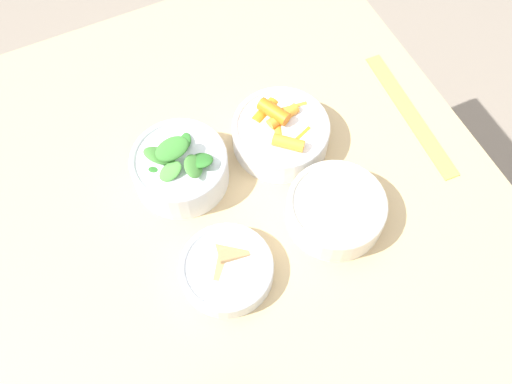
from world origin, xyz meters
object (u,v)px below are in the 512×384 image
at_px(bowl_beans_hotdog, 336,210).
at_px(bowl_cookies, 227,269).
at_px(bowl_greens, 180,167).
at_px(ruler, 410,114).
at_px(bowl_carrots, 281,132).

height_order(bowl_beans_hotdog, bowl_cookies, bowl_beans_hotdog).
bearing_deg(bowl_greens, bowl_cookies, -0.09).
height_order(bowl_beans_hotdog, ruler, bowl_beans_hotdog).
height_order(bowl_greens, ruler, bowl_greens).
relative_size(bowl_greens, bowl_cookies, 1.10).
bearing_deg(ruler, bowl_cookies, -72.27).
bearing_deg(bowl_cookies, ruler, 107.73).
xyz_separation_m(bowl_beans_hotdog, ruler, (-0.12, 0.22, -0.02)).
bearing_deg(bowl_carrots, ruler, 78.83).
bearing_deg(bowl_beans_hotdog, bowl_cookies, -86.24).
bearing_deg(bowl_greens, ruler, 82.73).
height_order(bowl_greens, bowl_beans_hotdog, bowl_greens).
xyz_separation_m(bowl_beans_hotdog, bowl_cookies, (0.01, -0.20, -0.01)).
relative_size(bowl_carrots, bowl_beans_hotdog, 1.05).
xyz_separation_m(bowl_cookies, ruler, (-0.13, 0.42, -0.02)).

